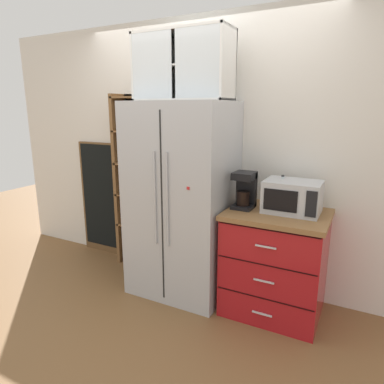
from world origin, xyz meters
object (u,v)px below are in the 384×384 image
(coffee_maker, at_px, (245,190))
(bottle_clear, at_px, (282,194))
(mug_navy, at_px, (278,206))
(refrigerator, at_px, (182,200))
(microwave, at_px, (292,197))
(chalkboard_menu, at_px, (102,198))

(coffee_maker, height_order, bottle_clear, coffee_maker)
(coffee_maker, distance_m, mug_navy, 0.31)
(coffee_maker, bearing_deg, refrigerator, -176.45)
(coffee_maker, bearing_deg, microwave, 6.18)
(mug_navy, height_order, bottle_clear, bottle_clear)
(mug_navy, bearing_deg, chalkboard_menu, 172.07)
(coffee_maker, relative_size, bottle_clear, 1.07)
(bottle_clear, xyz_separation_m, chalkboard_menu, (-2.16, 0.20, -0.35))
(microwave, xyz_separation_m, coffee_maker, (-0.39, -0.04, 0.03))
(coffee_maker, bearing_deg, mug_navy, -2.51)
(chalkboard_menu, bearing_deg, refrigerator, -14.23)
(microwave, bearing_deg, chalkboard_menu, 173.77)
(coffee_maker, distance_m, bottle_clear, 0.31)
(mug_navy, distance_m, chalkboard_menu, 2.20)
(microwave, distance_m, chalkboard_menu, 2.29)
(refrigerator, distance_m, bottle_clear, 0.90)
(refrigerator, bearing_deg, coffee_maker, 3.55)
(mug_navy, bearing_deg, coffee_maker, 177.49)
(microwave, bearing_deg, coffee_maker, -173.82)
(refrigerator, relative_size, mug_navy, 16.34)
(refrigerator, xyz_separation_m, coffee_maker, (0.59, 0.04, 0.16))
(refrigerator, height_order, mug_navy, refrigerator)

